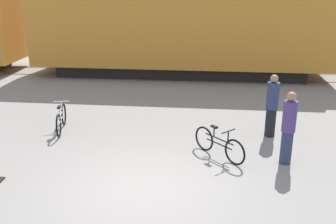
{
  "coord_description": "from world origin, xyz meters",
  "views": [
    {
      "loc": [
        1.35,
        -7.48,
        4.35
      ],
      "look_at": [
        0.36,
        1.86,
        1.1
      ],
      "focal_mm": 42.0,
      "sensor_mm": 36.0,
      "label": 1
    }
  ],
  "objects_px": {
    "bicycle_silver": "(61,119)",
    "bicycle_black": "(219,144)",
    "freight_train": "(180,15)",
    "person_in_navy": "(272,106)",
    "person_in_purple": "(288,128)"
  },
  "relations": [
    {
      "from": "freight_train",
      "to": "person_in_navy",
      "type": "bearing_deg",
      "value": -66.27
    },
    {
      "from": "freight_train",
      "to": "bicycle_black",
      "type": "relative_size",
      "value": 32.97
    },
    {
      "from": "freight_train",
      "to": "person_in_navy",
      "type": "distance_m",
      "value": 8.04
    },
    {
      "from": "person_in_purple",
      "to": "freight_train",
      "type": "bearing_deg",
      "value": 170.87
    },
    {
      "from": "freight_train",
      "to": "bicycle_silver",
      "type": "distance_m",
      "value": 8.31
    },
    {
      "from": "person_in_purple",
      "to": "person_in_navy",
      "type": "relative_size",
      "value": 1.01
    },
    {
      "from": "bicycle_silver",
      "to": "person_in_purple",
      "type": "bearing_deg",
      "value": -13.57
    },
    {
      "from": "bicycle_black",
      "to": "bicycle_silver",
      "type": "bearing_deg",
      "value": 163.7
    },
    {
      "from": "freight_train",
      "to": "person_in_navy",
      "type": "relative_size",
      "value": 23.16
    },
    {
      "from": "bicycle_black",
      "to": "person_in_purple",
      "type": "height_order",
      "value": "person_in_purple"
    },
    {
      "from": "bicycle_silver",
      "to": "bicycle_black",
      "type": "relative_size",
      "value": 1.29
    },
    {
      "from": "person_in_navy",
      "to": "bicycle_silver",
      "type": "bearing_deg",
      "value": -151.93
    },
    {
      "from": "bicycle_silver",
      "to": "person_in_purple",
      "type": "height_order",
      "value": "person_in_purple"
    },
    {
      "from": "bicycle_silver",
      "to": "person_in_purple",
      "type": "xyz_separation_m",
      "value": [
        6.24,
        -1.51,
        0.56
      ]
    },
    {
      "from": "bicycle_silver",
      "to": "person_in_navy",
      "type": "bearing_deg",
      "value": 2.15
    }
  ]
}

